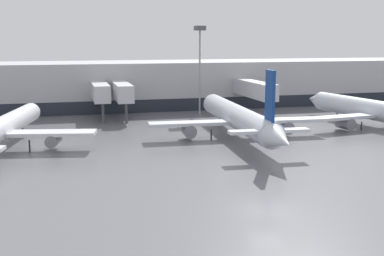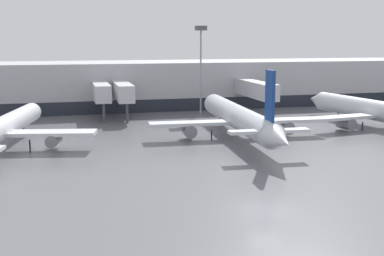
{
  "view_description": "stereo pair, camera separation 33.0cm",
  "coord_description": "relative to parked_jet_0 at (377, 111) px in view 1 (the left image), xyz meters",
  "views": [
    {
      "loc": [
        -14.73,
        -33.3,
        13.18
      ],
      "look_at": [
        -0.58,
        20.54,
        3.0
      ],
      "focal_mm": 45.0,
      "sensor_mm": 36.0,
      "label": 1
    },
    {
      "loc": [
        -14.41,
        -33.39,
        13.18
      ],
      "look_at": [
        -0.58,
        20.54,
        3.0
      ],
      "focal_mm": 45.0,
      "sensor_mm": 36.0,
      "label": 2
    }
  ],
  "objects": [
    {
      "name": "parked_jet_1",
      "position": [
        -22.98,
        -1.73,
        0.2
      ],
      "size": [
        24.56,
        35.98,
        9.98
      ],
      "rotation": [
        0.0,
        0.0,
        1.51
      ],
      "color": "silver",
      "rests_on": "ground_plane"
    },
    {
      "name": "parked_jet_0",
      "position": [
        0.0,
        0.0,
        0.0
      ],
      "size": [
        21.21,
        33.8,
        9.15
      ],
      "rotation": [
        0.0,
        0.0,
        1.71
      ],
      "color": "silver",
      "rests_on": "ground_plane"
    },
    {
      "name": "apron_light_mast_1",
      "position": [
        -22.12,
        20.79,
        10.02
      ],
      "size": [
        1.8,
        1.8,
        15.69
      ],
      "color": "gray",
      "rests_on": "ground_plane"
    },
    {
      "name": "traffic_cone_1",
      "position": [
        -28.09,
        7.74,
        -2.27
      ],
      "size": [
        0.42,
        0.42,
        0.65
      ],
      "color": "orange",
      "rests_on": "ground_plane"
    },
    {
      "name": "ground_plane",
      "position": [
        -30.75,
        -29.3,
        -2.6
      ],
      "size": [
        320.0,
        320.0,
        0.0
      ],
      "primitive_type": "plane",
      "color": "slate"
    },
    {
      "name": "terminal_building",
      "position": [
        -30.71,
        32.52,
        1.9
      ],
      "size": [
        160.0,
        31.1,
        9.0
      ],
      "color": "#B2B2B7",
      "rests_on": "ground_plane"
    }
  ]
}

